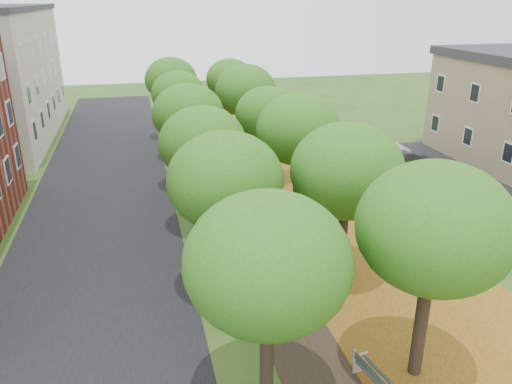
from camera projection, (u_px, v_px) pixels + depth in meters
street_asphalt at (101, 214)px, 26.98m from camera, size 8.00×70.00×0.01m
footpath at (236, 202)px, 28.64m from camera, size 3.20×70.00×0.01m
leaf_verge at (318, 194)px, 29.74m from camera, size 7.50×70.00×0.01m
parking_lot at (436, 177)px, 32.53m from camera, size 9.00×16.00×0.01m
tree_row_west at (195, 126)px, 26.48m from camera, size 4.09×34.09×6.34m
tree_row_east at (281, 121)px, 27.55m from camera, size 4.09×34.09×6.34m
bench at (376, 377)px, 14.76m from camera, size 0.88×1.93×0.88m
car_silver at (468, 210)px, 25.62m from camera, size 4.45×1.89×1.50m
car_red at (438, 193)px, 28.09m from camera, size 4.28×1.61×1.39m
car_grey at (405, 161)px, 33.53m from camera, size 5.08×3.02×1.38m
car_white at (377, 148)px, 36.36m from camera, size 5.33×3.64×1.35m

